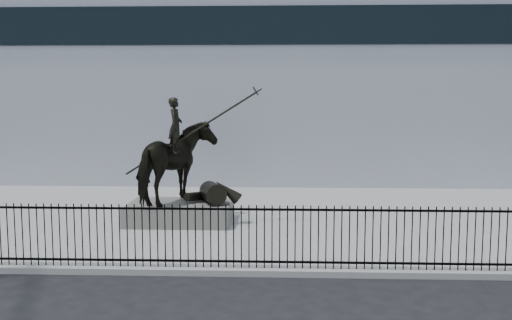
{
  "coord_description": "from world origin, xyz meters",
  "views": [
    {
      "loc": [
        1.26,
        -12.43,
        4.3
      ],
      "look_at": [
        0.49,
        6.0,
        2.15
      ],
      "focal_mm": 42.0,
      "sensor_mm": 36.0,
      "label": 1
    }
  ],
  "objects": [
    {
      "name": "ground",
      "position": [
        0.0,
        0.0,
        0.0
      ],
      "size": [
        120.0,
        120.0,
        0.0
      ],
      "primitive_type": "plane",
      "color": "black",
      "rests_on": "ground"
    },
    {
      "name": "plaza",
      "position": [
        0.0,
        7.0,
        0.07
      ],
      "size": [
        30.0,
        12.0,
        0.15
      ],
      "primitive_type": "cube",
      "color": "#969693",
      "rests_on": "ground"
    },
    {
      "name": "building",
      "position": [
        0.0,
        20.0,
        4.5
      ],
      "size": [
        44.0,
        14.0,
        9.0
      ],
      "primitive_type": "cube",
      "color": "silver",
      "rests_on": "ground"
    },
    {
      "name": "picket_fence",
      "position": [
        0.0,
        1.25,
        0.9
      ],
      "size": [
        22.1,
        0.1,
        1.5
      ],
      "color": "black",
      "rests_on": "plaza"
    },
    {
      "name": "statue_plinth",
      "position": [
        -1.93,
        6.09,
        0.45
      ],
      "size": [
        3.24,
        2.24,
        0.6
      ],
      "primitive_type": "cube",
      "rotation": [
        0.0,
        0.0,
        -0.01
      ],
      "color": "#5B5853",
      "rests_on": "plaza"
    },
    {
      "name": "equestrian_statue",
      "position": [
        -1.87,
        6.09,
        2.02
      ],
      "size": [
        4.14,
        2.57,
        3.5
      ],
      "rotation": [
        0.0,
        0.0,
        -0.01
      ],
      "color": "black",
      "rests_on": "statue_plinth"
    }
  ]
}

